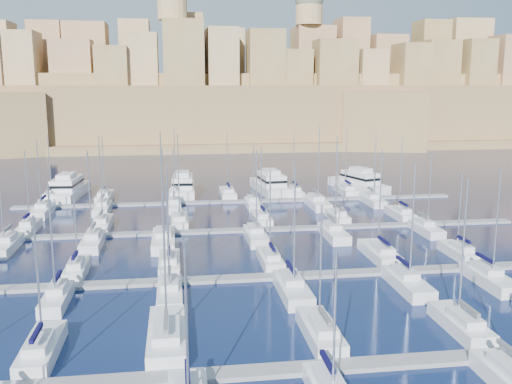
{
  "coord_description": "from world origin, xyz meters",
  "views": [
    {
      "loc": [
        -11.99,
        -74.81,
        22.37
      ],
      "look_at": [
        -0.58,
        6.0,
        6.92
      ],
      "focal_mm": 40.0,
      "sensor_mm": 36.0,
      "label": 1
    }
  ],
  "objects": [
    {
      "name": "ground",
      "position": [
        0.0,
        0.0,
        0.0
      ],
      "size": [
        600.0,
        600.0,
        0.0
      ],
      "primitive_type": "plane",
      "color": "black",
      "rests_on": "ground"
    },
    {
      "name": "pontoon_near",
      "position": [
        0.0,
        -34.0,
        0.2
      ],
      "size": [
        84.0,
        2.0,
        0.4
      ],
      "primitive_type": "cube",
      "color": "slate",
      "rests_on": "ground"
    },
    {
      "name": "pontoon_mid_near",
      "position": [
        0.0,
        -12.0,
        0.2
      ],
      "size": [
        84.0,
        2.0,
        0.4
      ],
      "primitive_type": "cube",
      "color": "slate",
      "rests_on": "ground"
    },
    {
      "name": "pontoon_mid_far",
      "position": [
        0.0,
        10.0,
        0.2
      ],
      "size": [
        84.0,
        2.0,
        0.4
      ],
      "primitive_type": "cube",
      "color": "slate",
      "rests_on": "ground"
    },
    {
      "name": "pontoon_far",
      "position": [
        0.0,
        32.0,
        0.2
      ],
      "size": [
        84.0,
        2.0,
        0.4
      ],
      "primitive_type": "cube",
      "color": "slate",
      "rests_on": "ground"
    },
    {
      "name": "sailboat_1",
      "position": [
        -23.5,
        -28.71,
        0.73
      ],
      "size": [
        2.64,
        8.81,
        12.31
      ],
      "color": "silver",
      "rests_on": "ground"
    },
    {
      "name": "sailboat_2",
      "position": [
        -13.21,
        -27.77,
        0.79
      ],
      "size": [
        3.21,
        10.72,
        17.47
      ],
      "color": "silver",
      "rests_on": "ground"
    },
    {
      "name": "sailboat_3",
      "position": [
        0.33,
        -28.66,
        0.73
      ],
      "size": [
        2.67,
        8.9,
        12.46
      ],
      "color": "silver",
      "rests_on": "ground"
    },
    {
      "name": "sailboat_4",
      "position": [
        13.53,
        -28.81,
        0.74
      ],
      "size": [
        2.58,
        8.61,
        14.45
      ],
      "color": "silver",
      "rests_on": "ground"
    },
    {
      "name": "sailboat_13",
      "position": [
        -24.06,
        -7.27,
        0.7
      ],
      "size": [
        2.3,
        7.67,
        10.71
      ],
      "color": "silver",
      "rests_on": "ground"
    },
    {
      "name": "sailboat_14",
      "position": [
        -13.15,
        -6.86,
        0.73
      ],
      "size": [
        2.55,
        8.5,
        13.28
      ],
      "color": "silver",
      "rests_on": "ground"
    },
    {
      "name": "sailboat_15",
      "position": [
        -0.59,
        -7.06,
        0.72
      ],
      "size": [
        2.43,
        8.09,
        12.33
      ],
      "color": "silver",
      "rests_on": "ground"
    },
    {
      "name": "sailboat_16",
      "position": [
        13.96,
        -6.32,
        0.75
      ],
      "size": [
        2.88,
        9.6,
        14.62
      ],
      "color": "silver",
      "rests_on": "ground"
    },
    {
      "name": "sailboat_17",
      "position": [
        24.52,
        -7.15,
        0.71
      ],
      "size": [
        2.37,
        7.9,
        11.4
      ],
      "color": "silver",
      "rests_on": "ground"
    },
    {
      "name": "sailboat_19",
      "position": [
        -24.57,
        -16.83,
        0.73
      ],
      "size": [
        2.36,
        7.86,
        13.09
      ],
      "color": "silver",
      "rests_on": "ground"
    },
    {
      "name": "sailboat_20",
      "position": [
        -13.03,
        -17.21,
        0.73
      ],
      "size": [
        2.59,
        8.64,
        13.32
      ],
      "color": "silver",
      "rests_on": "ground"
    },
    {
      "name": "sailboat_21",
      "position": [
        0.06,
        -17.62,
        0.75
      ],
      "size": [
        2.84,
        9.48,
        14.35
      ],
      "color": "silver",
      "rests_on": "ground"
    },
    {
      "name": "sailboat_22",
      "position": [
        13.05,
        -17.53,
        0.75
      ],
      "size": [
        2.79,
        9.29,
        14.54
      ],
      "color": "silver",
      "rests_on": "ground"
    },
    {
      "name": "sailboat_23",
      "position": [
        22.85,
        -17.51,
        0.74
      ],
      "size": [
        2.78,
        9.26,
        13.65
      ],
      "color": "silver",
      "rests_on": "ground"
    },
    {
      "name": "sailboat_24",
      "position": [
        -34.8,
        14.79,
        0.73
      ],
      "size": [
        2.33,
        7.78,
        12.81
      ],
      "color": "silver",
      "rests_on": "ground"
    },
    {
      "name": "sailboat_25",
      "position": [
        -23.82,
        15.24,
        0.74
      ],
      "size": [
        2.61,
        8.7,
        13.57
      ],
      "color": "silver",
      "rests_on": "ground"
    },
    {
      "name": "sailboat_26",
      "position": [
        -11.7,
        15.22,
        0.75
      ],
      "size": [
        2.6,
        8.67,
        14.96
      ],
      "color": "silver",
      "rests_on": "ground"
    },
    {
      "name": "sailboat_27",
      "position": [
        1.63,
        15.14,
        0.73
      ],
      "size": [
        2.55,
        8.51,
        12.62
      ],
      "color": "silver",
      "rests_on": "ground"
    },
    {
      "name": "sailboat_28",
      "position": [
        14.4,
        14.86,
        0.72
      ],
      "size": [
        2.38,
        7.93,
        11.94
      ],
      "color": "silver",
      "rests_on": "ground"
    },
    {
      "name": "sailboat_29",
      "position": [
        25.5,
        15.2,
        0.74
      ],
      "size": [
        2.58,
        8.61,
        13.99
      ],
      "color": "silver",
      "rests_on": "ground"
    },
    {
      "name": "sailboat_30",
      "position": [
        -35.43,
        4.42,
        0.75
      ],
      "size": [
        2.82,
        9.4,
        14.0
      ],
      "color": "silver",
      "rests_on": "ground"
    },
    {
      "name": "sailboat_31",
      "position": [
        -23.87,
        4.65,
        0.74
      ],
      "size": [
        2.68,
        8.92,
        13.83
      ],
      "color": "silver",
      "rests_on": "ground"
    },
    {
      "name": "sailboat_32",
      "position": [
        -14.07,
        3.91,
        0.77
      ],
      "size": [
        3.13,
        10.44,
        16.36
      ],
      "color": "silver",
      "rests_on": "ground"
    },
    {
      "name": "sailboat_33",
      "position": [
        -0.81,
        4.55,
        0.74
      ],
      "size": [
        2.74,
        9.14,
        13.64
      ],
      "color": "silver",
      "rests_on": "ground"
    },
    {
      "name": "sailboat_34",
      "position": [
        10.8,
        4.52,
        0.76
      ],
      "size": [
        2.76,
        9.19,
        15.36
      ],
      "color": "silver",
      "rests_on": "ground"
    },
    {
      "name": "sailboat_35",
      "position": [
        25.5,
        4.99,
        0.73
      ],
      "size": [
        2.47,
        8.23,
        12.98
      ],
      "color": "silver",
      "rests_on": "ground"
    },
    {
      "name": "sailboat_36",
      "position": [
        -36.14,
        37.57,
        0.74
      ],
      "size": [
        2.81,
        9.38,
        13.22
      ],
      "color": "silver",
      "rests_on": "ground"
    },
    {
      "name": "sailboat_37",
      "position": [
        -26.08,
        37.52,
        0.74
      ],
      "size": [
        2.78,
        9.28,
        12.81
      ],
      "color": "silver",
      "rests_on": "ground"
    },
    {
      "name": "sailboat_38",
      "position": [
        -12.3,
        37.22,
        0.74
      ],
      "size": [
        2.6,
        8.66,
        14.31
      ],
      "color": "silver",
      "rests_on": "ground"
    },
    {
      "name": "sailboat_39",
      "position": [
        -1.88,
        37.66,
        0.74
      ],
      "size": [
        2.87,
        9.56,
        13.25
      ],
      "color": "silver",
      "rests_on": "ground"
    },
    {
      "name": "sailboat_40",
      "position": [
        11.64,
        37.39,
        0.73
      ],
      "size": [
        2.7,
        9.0,
        12.89
      ],
      "color": "silver",
      "rests_on": "ground"
    },
    {
      "name": "sailboat_41",
      "position": [
        22.67,
        37.41,
        0.75
      ],
      "size": [
        2.71,
        9.04,
        14.38
      ],
      "color": "silver",
      "rests_on": "ground"
    },
    {
      "name": "sailboat_42",
      "position": [
        -35.37,
        26.4,
        0.74
      ],
      "size": [
        2.83,
        9.44,
        13.28
      ],
      "color": "silver",
      "rests_on": "ground"
    },
    {
      "name": "sailboat_43",
      "position": [
        -25.18,
        26.79,
        0.74
      ],
      "size": [
        2.59,
        8.64,
        13.96
      ],
      "color": "silver",
      "rests_on": "ground"
    },
    {
      "name": "sailboat_44",
      "position": [
        -12.59,
        26.96,
        0.71
      ],
      "size": [
        2.49,
        8.3,
        11.44
      ],
      "color": "silver",
      "rests_on": "ground"
    },
    {
      "name": "sailboat_45",
      "position": [
        1.83,
        27.05,
        0.72
      ],
      "size": [
        2.44,
        8.12,
        11.89
      ],
      "color": "silver",
      "rests_on": "ground"
    },
    {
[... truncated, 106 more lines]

